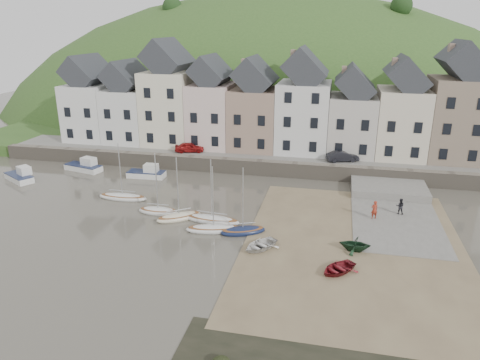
% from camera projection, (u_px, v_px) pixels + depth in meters
% --- Properties ---
extents(ground, '(160.00, 160.00, 0.00)m').
position_uv_depth(ground, '(225.00, 234.00, 39.46)').
color(ground, '#474338').
rests_on(ground, ground).
extents(quay_land, '(90.00, 30.00, 1.50)m').
position_uv_depth(quay_land, '(277.00, 140.00, 68.72)').
color(quay_land, '#325321').
rests_on(quay_land, ground).
extents(quay_street, '(70.00, 7.00, 0.10)m').
position_uv_depth(quay_street, '(264.00, 155.00, 57.85)').
color(quay_street, slate).
rests_on(quay_street, quay_land).
extents(seawall, '(70.00, 1.20, 1.80)m').
position_uv_depth(seawall, '(259.00, 167.00, 54.84)').
color(seawall, slate).
rests_on(seawall, ground).
extents(beach, '(18.00, 26.00, 0.06)m').
position_uv_depth(beach, '(353.00, 246.00, 37.19)').
color(beach, brown).
rests_on(beach, ground).
extents(slipway, '(8.00, 18.00, 0.12)m').
position_uv_depth(slipway, '(394.00, 213.00, 43.74)').
color(slipway, slate).
rests_on(slipway, ground).
extents(hillside, '(134.40, 84.00, 84.00)m').
position_uv_depth(hillside, '(270.00, 189.00, 101.71)').
color(hillside, '#325321').
rests_on(hillside, ground).
extents(townhouse_terrace, '(61.05, 8.00, 13.93)m').
position_uv_depth(townhouse_terrace, '(283.00, 106.00, 58.82)').
color(townhouse_terrace, silver).
rests_on(townhouse_terrace, quay_land).
extents(sailboat_0, '(5.37, 1.57, 6.32)m').
position_uv_depth(sailboat_0, '(123.00, 197.00, 47.22)').
color(sailboat_0, silver).
rests_on(sailboat_0, ground).
extents(sailboat_1, '(4.03, 1.55, 6.32)m').
position_uv_depth(sailboat_1, '(158.00, 211.00, 43.67)').
color(sailboat_1, silver).
rests_on(sailboat_1, ground).
extents(sailboat_2, '(4.40, 3.83, 6.32)m').
position_uv_depth(sailboat_2, '(179.00, 217.00, 42.32)').
color(sailboat_2, beige).
rests_on(sailboat_2, ground).
extents(sailboat_3, '(5.17, 2.64, 6.32)m').
position_uv_depth(sailboat_3, '(214.00, 229.00, 39.85)').
color(sailboat_3, silver).
rests_on(sailboat_3, ground).
extents(sailboat_4, '(5.54, 1.93, 6.32)m').
position_uv_depth(sailboat_4, '(212.00, 219.00, 41.75)').
color(sailboat_4, silver).
rests_on(sailboat_4, ground).
extents(sailboat_5, '(4.29, 3.01, 6.32)m').
position_uv_depth(sailboat_5, '(243.00, 230.00, 39.47)').
color(sailboat_5, '#141F41').
rests_on(sailboat_5, ground).
extents(motorboat_0, '(5.27, 2.89, 1.70)m').
position_uv_depth(motorboat_0, '(85.00, 166.00, 56.42)').
color(motorboat_0, silver).
rests_on(motorboat_0, ground).
extents(motorboat_1, '(4.70, 3.67, 1.70)m').
position_uv_depth(motorboat_1, '(20.00, 176.00, 52.78)').
color(motorboat_1, silver).
rests_on(motorboat_1, ground).
extents(motorboat_2, '(4.58, 1.92, 1.70)m').
position_uv_depth(motorboat_2, '(148.00, 173.00, 53.88)').
color(motorboat_2, silver).
rests_on(motorboat_2, ground).
extents(rowboat_white, '(3.78, 3.99, 0.67)m').
position_uv_depth(rowboat_white, '(260.00, 245.00, 36.60)').
color(rowboat_white, silver).
rests_on(rowboat_white, beach).
extents(rowboat_green, '(2.56, 2.24, 1.30)m').
position_uv_depth(rowboat_green, '(355.00, 244.00, 36.13)').
color(rowboat_green, '#17341F').
rests_on(rowboat_green, beach).
extents(rowboat_red, '(3.70, 3.77, 0.64)m').
position_uv_depth(rowboat_red, '(338.00, 268.00, 33.12)').
color(rowboat_red, maroon).
rests_on(rowboat_red, beach).
extents(person_red, '(0.75, 0.62, 1.78)m').
position_uv_depth(person_red, '(374.00, 210.00, 42.02)').
color(person_red, maroon).
rests_on(person_red, slipway).
extents(person_dark, '(0.82, 0.67, 1.59)m').
position_uv_depth(person_dark, '(400.00, 206.00, 43.07)').
color(person_dark, black).
rests_on(person_dark, slipway).
extents(car_left, '(4.08, 2.50, 1.30)m').
position_uv_depth(car_left, '(189.00, 147.00, 58.70)').
color(car_left, maroon).
rests_on(car_left, quay_street).
extents(car_right, '(4.12, 2.52, 1.28)m').
position_uv_depth(car_right, '(343.00, 156.00, 54.68)').
color(car_right, black).
rests_on(car_right, quay_street).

